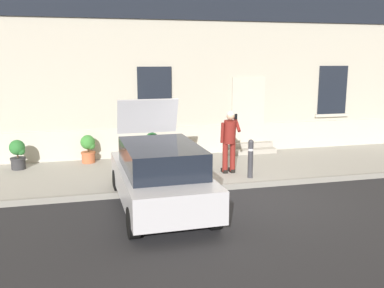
# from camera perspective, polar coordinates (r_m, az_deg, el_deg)

# --- Properties ---
(ground_plane) EXTENTS (80.00, 80.00, 0.00)m
(ground_plane) POSITION_cam_1_polar(r_m,az_deg,el_deg) (10.26, 6.50, -7.53)
(ground_plane) COLOR #232326
(sidewalk) EXTENTS (24.00, 3.60, 0.15)m
(sidewalk) POSITION_cam_1_polar(r_m,az_deg,el_deg) (12.78, 2.09, -3.32)
(sidewalk) COLOR #99968E
(sidewalk) RESTS_ON ground
(curb_edge) EXTENTS (24.00, 0.12, 0.15)m
(curb_edge) POSITION_cam_1_polar(r_m,az_deg,el_deg) (11.08, 4.80, -5.66)
(curb_edge) COLOR gray
(curb_edge) RESTS_ON ground
(building_facade) EXTENTS (24.00, 1.52, 7.50)m
(building_facade) POSITION_cam_1_polar(r_m,az_deg,el_deg) (14.78, -0.56, 12.95)
(building_facade) COLOR #B2AD9E
(building_facade) RESTS_ON ground
(entrance_stoop) EXTENTS (1.68, 0.64, 0.32)m
(entrance_stoop) POSITION_cam_1_polar(r_m,az_deg,el_deg) (14.77, 7.64, -0.60)
(entrance_stoop) COLOR #9E998E
(entrance_stoop) RESTS_ON sidewalk
(hatchback_car_silver) EXTENTS (1.87, 4.11, 2.34)m
(hatchback_car_silver) POSITION_cam_1_polar(r_m,az_deg,el_deg) (9.44, -4.28, -4.09)
(hatchback_car_silver) COLOR #B7B7BF
(hatchback_car_silver) RESTS_ON ground
(bollard_near_person) EXTENTS (0.15, 0.15, 1.04)m
(bollard_near_person) POSITION_cam_1_polar(r_m,az_deg,el_deg) (11.55, 7.79, -1.75)
(bollard_near_person) COLOR #333338
(bollard_near_person) RESTS_ON sidewalk
(person_on_phone) EXTENTS (0.51, 0.48, 1.75)m
(person_on_phone) POSITION_cam_1_polar(r_m,az_deg,el_deg) (11.86, 5.00, 0.82)
(person_on_phone) COLOR maroon
(person_on_phone) RESTS_ON sidewalk
(planter_charcoal) EXTENTS (0.44, 0.44, 0.86)m
(planter_charcoal) POSITION_cam_1_polar(r_m,az_deg,el_deg) (13.34, -22.14, -1.20)
(planter_charcoal) COLOR #2D2D30
(planter_charcoal) RESTS_ON sidewalk
(planter_terracotta) EXTENTS (0.44, 0.44, 0.86)m
(planter_terracotta) POSITION_cam_1_polar(r_m,az_deg,el_deg) (13.51, -13.62, -0.53)
(planter_terracotta) COLOR #B25B38
(planter_terracotta) RESTS_ON sidewalk
(planter_cream) EXTENTS (0.44, 0.44, 0.86)m
(planter_cream) POSITION_cam_1_polar(r_m,az_deg,el_deg) (13.63, -5.27, -0.15)
(planter_cream) COLOR beige
(planter_cream) RESTS_ON sidewalk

